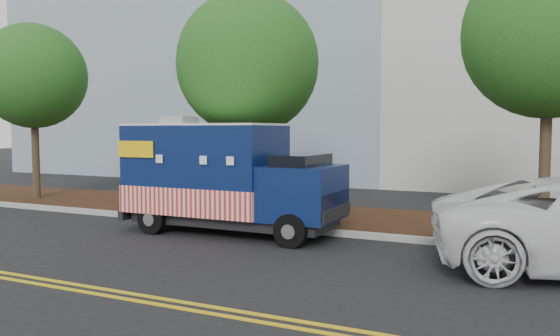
% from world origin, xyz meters
% --- Properties ---
extents(ground, '(120.00, 120.00, 0.00)m').
position_xyz_m(ground, '(0.00, 0.00, 0.00)').
color(ground, black).
rests_on(ground, ground).
extents(curb, '(120.00, 0.18, 0.15)m').
position_xyz_m(curb, '(0.00, 1.40, 0.07)').
color(curb, '#9E9E99').
rests_on(curb, ground).
extents(mulch_strip, '(120.00, 4.00, 0.15)m').
position_xyz_m(mulch_strip, '(0.00, 3.50, 0.07)').
color(mulch_strip, black).
rests_on(mulch_strip, ground).
extents(centerline_near, '(120.00, 0.10, 0.01)m').
position_xyz_m(centerline_near, '(0.00, -4.45, 0.01)').
color(centerline_near, gold).
rests_on(centerline_near, ground).
extents(centerline_far, '(120.00, 0.10, 0.01)m').
position_xyz_m(centerline_far, '(0.00, -4.70, 0.01)').
color(centerline_far, gold).
rests_on(centerline_far, ground).
extents(tree_a, '(3.69, 3.69, 6.32)m').
position_xyz_m(tree_a, '(-8.02, 2.74, 4.46)').
color(tree_a, '#38281C').
rests_on(tree_a, ground).
extents(tree_b, '(4.24, 4.24, 6.66)m').
position_xyz_m(tree_b, '(0.32, 3.29, 4.53)').
color(tree_b, '#38281C').
rests_on(tree_b, ground).
extents(tree_c, '(3.95, 3.95, 6.79)m').
position_xyz_m(tree_c, '(8.34, 3.20, 4.80)').
color(tree_c, '#38281C').
rests_on(tree_c, ground).
extents(sign_post, '(0.06, 0.06, 2.40)m').
position_xyz_m(sign_post, '(-2.92, 1.55, 1.20)').
color(sign_post, '#473828').
rests_on(sign_post, ground).
extents(food_truck, '(5.57, 2.17, 2.92)m').
position_xyz_m(food_truck, '(1.06, 0.61, 1.32)').
color(food_truck, black).
rests_on(food_truck, ground).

